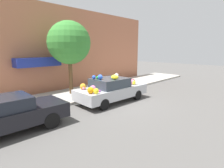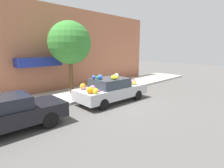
{
  "view_description": "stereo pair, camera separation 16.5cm",
  "coord_description": "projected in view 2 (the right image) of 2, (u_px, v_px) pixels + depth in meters",
  "views": [
    {
      "loc": [
        -7.04,
        -6.75,
        2.96
      ],
      "look_at": [
        0.0,
        0.05,
        1.02
      ],
      "focal_mm": 28.0,
      "sensor_mm": 36.0,
      "label": 1
    },
    {
      "loc": [
        -6.92,
        -6.87,
        2.96
      ],
      "look_at": [
        0.0,
        0.05,
        1.02
      ],
      "focal_mm": 28.0,
      "sensor_mm": 36.0,
      "label": 2
    }
  ],
  "objects": [
    {
      "name": "ground_plane",
      "position": [
        113.0,
        101.0,
        10.14
      ],
      "size": [
        60.0,
        60.0,
        0.0
      ],
      "primitive_type": "plane",
      "color": "#565451"
    },
    {
      "name": "sidewalk_curb",
      "position": [
        85.0,
        92.0,
        12.0
      ],
      "size": [
        24.0,
        3.2,
        0.14
      ],
      "color": "#B2ADA3",
      "rests_on": "ground"
    },
    {
      "name": "building_facade",
      "position": [
        65.0,
        49.0,
        12.92
      ],
      "size": [
        18.0,
        1.2,
        6.0
      ],
      "color": "#B26B4C",
      "rests_on": "ground"
    },
    {
      "name": "street_tree",
      "position": [
        70.0,
        43.0,
        10.85
      ],
      "size": [
        2.66,
        2.66,
        4.56
      ],
      "color": "brown",
      "rests_on": "sidewalk_curb"
    },
    {
      "name": "fire_hydrant",
      "position": [
        114.0,
        85.0,
        12.45
      ],
      "size": [
        0.2,
        0.2,
        0.7
      ],
      "color": "#B2B2B7",
      "rests_on": "sidewalk_curb"
    },
    {
      "name": "art_car",
      "position": [
        112.0,
        89.0,
        10.0
      ],
      "size": [
        4.34,
        1.97,
        1.65
      ],
      "rotation": [
        0.0,
        0.0,
        -0.04
      ],
      "color": "#B7BABF",
      "rests_on": "ground"
    },
    {
      "name": "parked_car_plain",
      "position": [
        6.0,
        114.0,
        6.27
      ],
      "size": [
        4.1,
        1.8,
        1.33
      ],
      "rotation": [
        0.0,
        0.0,
        -0.03
      ],
      "color": "black",
      "rests_on": "ground"
    }
  ]
}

